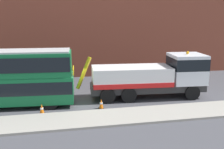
{
  "coord_description": "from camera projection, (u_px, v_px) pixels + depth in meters",
  "views": [
    {
      "loc": [
        -1.67,
        -19.89,
        6.51
      ],
      "look_at": [
        2.3,
        -0.41,
        2.0
      ],
      "focal_mm": 42.67,
      "sensor_mm": 36.0,
      "label": 1
    }
  ],
  "objects": [
    {
      "name": "traffic_cone_midway",
      "position": [
        101.0,
        104.0,
        18.73
      ],
      "size": [
        0.36,
        0.36,
        0.72
      ],
      "color": "orange",
      "rests_on": "ground_plane"
    },
    {
      "name": "recovery_tow_truck",
      "position": [
        153.0,
        76.0,
        21.06
      ],
      "size": [
        10.22,
        3.29,
        3.67
      ],
      "rotation": [
        0.0,
        0.0,
        -0.07
      ],
      "color": "#2D2D2D",
      "rests_on": "ground_plane"
    },
    {
      "name": "ground_plane",
      "position": [
        82.0,
        100.0,
        20.78
      ],
      "size": [
        120.0,
        120.0,
        0.0
      ],
      "primitive_type": "plane",
      "color": "#424247"
    },
    {
      "name": "near_kerb",
      "position": [
        88.0,
        119.0,
        16.75
      ],
      "size": [
        60.0,
        2.8,
        0.15
      ],
      "primitive_type": "cube",
      "color": "gray",
      "rests_on": "ground_plane"
    },
    {
      "name": "traffic_cone_near_bus",
      "position": [
        42.0,
        109.0,
        17.68
      ],
      "size": [
        0.36,
        0.36,
        0.72
      ],
      "color": "orange",
      "rests_on": "ground_plane"
    }
  ]
}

